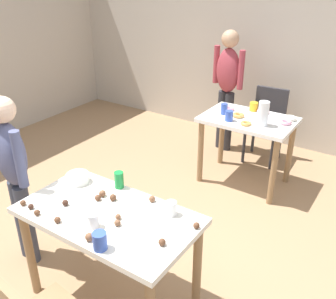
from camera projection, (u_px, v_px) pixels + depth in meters
name	position (u px, v px, depth m)	size (l,w,h in m)	color
ground_plane	(117.00, 284.00, 2.88)	(6.40, 6.40, 0.00)	#9E7A56
wall_back	(280.00, 43.00, 4.70)	(6.40, 0.10, 2.60)	#BCB2A3
dining_table_near	(109.00, 227.00, 2.48)	(1.17, 0.65, 0.75)	silver
dining_table_far	(247.00, 130.00, 3.97)	(0.93, 0.63, 0.75)	white
chair_far_table	(267.00, 120.00, 4.54)	(0.42, 0.42, 0.87)	#2D2D33
person_girl_near	(14.00, 170.00, 2.79)	(0.45, 0.29, 1.38)	#383D4C
person_adult_far	(227.00, 81.00, 4.61)	(0.45, 0.27, 1.50)	#28282D
mixing_bowl	(78.00, 178.00, 2.76)	(0.16, 0.16, 0.07)	white
soda_can	(119.00, 180.00, 2.68)	(0.07, 0.07, 0.12)	#198438
fork_near	(132.00, 250.00, 2.11)	(0.17, 0.02, 0.01)	silver
cup_near_0	(171.00, 208.00, 2.39)	(0.07, 0.07, 0.09)	white
cup_near_1	(100.00, 241.00, 2.10)	(0.08, 0.08, 0.11)	#3351B2
cup_near_2	(93.00, 221.00, 2.28)	(0.07, 0.07, 0.09)	white
cake_ball_0	(57.00, 220.00, 2.33)	(0.04, 0.04, 0.04)	brown
cake_ball_1	(152.00, 199.00, 2.54)	(0.04, 0.04, 0.04)	brown
cake_ball_2	(162.00, 242.00, 2.14)	(0.04, 0.04, 0.04)	brown
cake_ball_3	(117.00, 223.00, 2.30)	(0.04, 0.04, 0.04)	brown
cake_ball_4	(65.00, 203.00, 2.50)	(0.04, 0.04, 0.04)	#3D2319
cake_ball_5	(37.00, 213.00, 2.40)	(0.04, 0.04, 0.04)	brown
cake_ball_6	(102.00, 193.00, 2.59)	(0.05, 0.05, 0.05)	brown
cake_ball_7	(98.00, 198.00, 2.55)	(0.04, 0.04, 0.04)	brown
cake_ball_8	(31.00, 207.00, 2.46)	(0.04, 0.04, 0.04)	#3D2319
cake_ball_9	(118.00, 217.00, 2.36)	(0.04, 0.04, 0.04)	brown
cake_ball_10	(102.00, 233.00, 2.22)	(0.04, 0.04, 0.04)	#3D2319
cake_ball_11	(23.00, 203.00, 2.50)	(0.04, 0.04, 0.04)	brown
cake_ball_12	(113.00, 197.00, 2.55)	(0.05, 0.05, 0.05)	brown
cake_ball_13	(89.00, 237.00, 2.18)	(0.05, 0.05, 0.05)	brown
cake_ball_14	(196.00, 225.00, 2.28)	(0.04, 0.04, 0.04)	brown
pitcher_far	(263.00, 114.00, 3.69)	(0.10, 0.10, 0.24)	white
cup_far_0	(254.00, 107.00, 4.09)	(0.09, 0.09, 0.09)	yellow
cup_far_1	(224.00, 109.00, 3.99)	(0.07, 0.07, 0.12)	#3351B2
cup_far_2	(229.00, 116.00, 3.82)	(0.08, 0.08, 0.11)	#3351B2
donut_far_0	(263.00, 111.00, 4.03)	(0.13, 0.13, 0.04)	pink
donut_far_1	(238.00, 115.00, 3.94)	(0.12, 0.12, 0.04)	gold
donut_far_2	(286.00, 122.00, 3.76)	(0.11, 0.11, 0.03)	pink
donut_far_3	(228.00, 109.00, 4.11)	(0.12, 0.12, 0.04)	pink
donut_far_4	(290.00, 118.00, 3.86)	(0.13, 0.13, 0.04)	white
donut_far_5	(246.00, 123.00, 3.74)	(0.11, 0.11, 0.03)	gold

